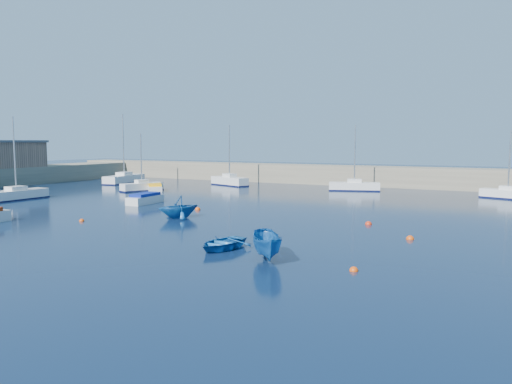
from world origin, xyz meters
The scene contains 19 objects.
ground centered at (0.00, 0.00, 0.00)m, with size 220.00×220.00×0.00m, color #0C1D37.
back_wall centered at (0.00, 46.00, 1.30)m, with size 96.00×4.50×2.60m, color gray.
brick_shed_a centered at (-42.00, 24.00, 4.10)m, with size 6.00×8.00×3.40m, color #896550.
sailboat_2 centered at (-25.06, 12.71, 0.55)m, with size 1.85×6.47×8.43m.
sailboat_3 centered at (-20.09, 25.97, 0.54)m, with size 3.05×5.33×6.88m.
sailboat_4 centered at (-29.92, 33.55, 0.63)m, with size 3.27×7.76×9.79m.
sailboat_5 centered at (-14.68, 37.39, 0.64)m, with size 6.29×3.73×8.13m.
sailboat_6 centered at (2.40, 38.22, 0.57)m, with size 6.20×3.49×7.89m.
sailboat_7 centered at (19.00, 37.31, 0.54)m, with size 5.50×3.07×7.06m.
motorboat_1 centered at (-11.47, 16.52, 0.48)m, with size 1.73×4.24×1.02m.
motorboat_2 centered at (-18.61, 26.59, 0.43)m, with size 4.07×4.32×0.91m.
dinghy_center centered at (5.80, 2.70, 0.35)m, with size 2.40×3.36×0.70m, color #1758A0.
dinghy_left centered at (-3.22, 10.78, 0.87)m, with size 2.86×3.32×1.75m, color #1758A0.
dinghy_right centered at (9.10, 1.73, 0.71)m, with size 1.39×3.69×1.43m, color #1758A0.
buoy_0 centered at (-8.62, 6.07, 0.00)m, with size 0.39×0.39×0.39m, color #D4440B.
buoy_1 centered at (10.67, 14.66, 0.00)m, with size 0.50×0.50×0.50m, color red.
buoy_2 centered at (14.38, 10.50, 0.00)m, with size 0.49×0.49×0.49m, color #D4440B.
buoy_3 centered at (-4.53, 15.26, 0.00)m, with size 0.49×0.49×0.49m, color #D4440B.
buoy_5 centered at (13.58, 1.65, 0.00)m, with size 0.42×0.42×0.42m, color #D4440B.
Camera 1 is at (20.17, -20.22, 5.92)m, focal length 35.00 mm.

